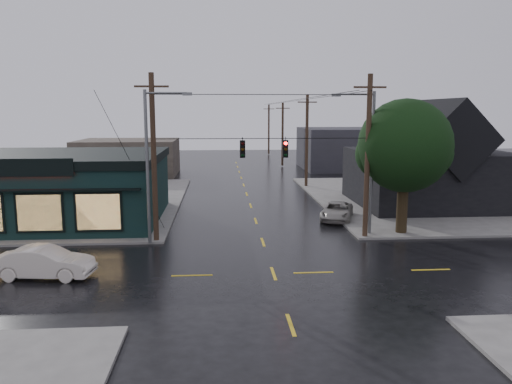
{
  "coord_description": "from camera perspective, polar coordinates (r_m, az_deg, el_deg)",
  "views": [
    {
      "loc": [
        -2.6,
        -23.51,
        7.91
      ],
      "look_at": [
        -0.45,
        5.64,
        3.18
      ],
      "focal_mm": 35.0,
      "sensor_mm": 36.0,
      "label": 1
    }
  ],
  "objects": [
    {
      "name": "utility_pole_far_a",
      "position": [
        52.9,
        5.74,
        0.56
      ],
      "size": [
        2.0,
        0.32,
        9.65
      ],
      "primitive_type": null,
      "color": "black",
      "rests_on": "ground"
    },
    {
      "name": "ground_plane",
      "position": [
        24.94,
        2.01,
        -9.3
      ],
      "size": [
        160.0,
        160.0,
        0.0
      ],
      "primitive_type": "plane",
      "color": "black"
    },
    {
      "name": "sidewalk_ne",
      "position": [
        49.65,
        22.92,
        -0.61
      ],
      "size": [
        28.0,
        28.0,
        0.15
      ],
      "primitive_type": "cube",
      "color": "#62605C",
      "rests_on": "ground"
    },
    {
      "name": "utility_pole_ne",
      "position": [
        32.34,
        12.31,
        -5.17
      ],
      "size": [
        2.0,
        0.32,
        10.15
      ],
      "primitive_type": null,
      "color": "black",
      "rests_on": "ground"
    },
    {
      "name": "sedan_cream",
      "position": [
        26.15,
        -23.03,
        -7.43
      ],
      "size": [
        4.77,
        2.11,
        1.52
      ],
      "primitive_type": "imported",
      "rotation": [
        0.0,
        0.0,
        1.46
      ],
      "color": "silver",
      "rests_on": "ground"
    },
    {
      "name": "corner_tree",
      "position": [
        33.07,
        16.66,
        5.04
      ],
      "size": [
        5.94,
        5.94,
        8.59
      ],
      "color": "black",
      "rests_on": "ground"
    },
    {
      "name": "bg_building_west",
      "position": [
        64.78,
        -14.37,
        3.86
      ],
      "size": [
        12.0,
        10.0,
        4.4
      ],
      "primitive_type": "cube",
      "color": "#383028",
      "rests_on": "ground"
    },
    {
      "name": "bg_building_east",
      "position": [
        71.17,
        10.98,
        4.92
      ],
      "size": [
        14.0,
        12.0,
        5.6
      ],
      "primitive_type": "cube",
      "color": "#2B2B31",
      "rests_on": "ground"
    },
    {
      "name": "sidewalk_nw",
      "position": [
        47.51,
        -25.64,
        -1.21
      ],
      "size": [
        28.0,
        28.0,
        0.15
      ],
      "primitive_type": "cube",
      "color": "#62605C",
      "rests_on": "ground"
    },
    {
      "name": "span_signal_assembly",
      "position": [
        30.21,
        0.91,
        5.0
      ],
      "size": [
        13.0,
        0.48,
        1.23
      ],
      "color": "black",
      "rests_on": "ground"
    },
    {
      "name": "utility_pole_nw",
      "position": [
        31.28,
        -11.3,
        -5.63
      ],
      "size": [
        2.0,
        0.32,
        10.15
      ],
      "primitive_type": null,
      "color": "black",
      "rests_on": "ground"
    },
    {
      "name": "pizza_shop",
      "position": [
        38.88,
        -22.77,
        0.56
      ],
      "size": [
        16.3,
        12.34,
        4.9
      ],
      "color": "black",
      "rests_on": "ground"
    },
    {
      "name": "suv_silver",
      "position": [
        37.23,
        9.23,
        -2.18
      ],
      "size": [
        3.47,
        5.03,
        1.28
      ],
      "primitive_type": "imported",
      "rotation": [
        0.0,
        0.0,
        -0.32
      ],
      "color": "gray",
      "rests_on": "ground"
    },
    {
      "name": "ne_building",
      "position": [
        44.3,
        19.26,
        4.24
      ],
      "size": [
        12.6,
        11.6,
        8.75
      ],
      "color": "black",
      "rests_on": "ground"
    },
    {
      "name": "streetlight_nw",
      "position": [
        30.65,
        -12.01,
        -5.97
      ],
      "size": [
        5.4,
        0.3,
        9.15
      ],
      "primitive_type": null,
      "color": "slate",
      "rests_on": "ground"
    },
    {
      "name": "utility_pole_far_c",
      "position": [
        92.3,
        1.46,
        4.28
      ],
      "size": [
        2.0,
        0.32,
        9.15
      ],
      "primitive_type": null,
      "color": "black",
      "rests_on": "ground"
    },
    {
      "name": "streetlight_ne",
      "position": [
        33.14,
        12.8,
        -4.85
      ],
      "size": [
        5.4,
        0.3,
        9.15
      ],
      "primitive_type": null,
      "color": "slate",
      "rests_on": "ground"
    },
    {
      "name": "utility_pole_far_b",
      "position": [
        72.52,
        3.02,
        2.93
      ],
      "size": [
        2.0,
        0.32,
        9.15
      ],
      "primitive_type": null,
      "color": "black",
      "rests_on": "ground"
    }
  ]
}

